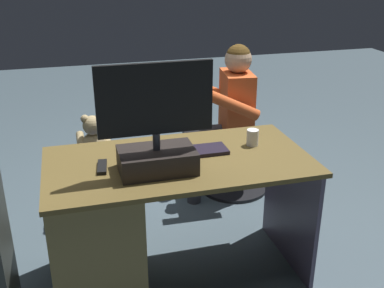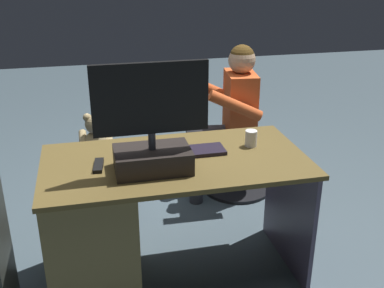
# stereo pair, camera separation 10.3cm
# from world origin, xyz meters

# --- Properties ---
(ground_plane) EXTENTS (10.00, 10.00, 0.00)m
(ground_plane) POSITION_xyz_m (0.00, 0.00, 0.00)
(ground_plane) COLOR #42535B
(desk) EXTENTS (1.35, 0.70, 0.72)m
(desk) POSITION_xyz_m (0.35, 0.39, 0.39)
(desk) COLOR brown
(desk) RESTS_ON ground_plane
(monitor) EXTENTS (0.54, 0.23, 0.53)m
(monitor) POSITION_xyz_m (0.13, 0.48, 0.88)
(monitor) COLOR black
(monitor) RESTS_ON desk
(keyboard) EXTENTS (0.42, 0.14, 0.02)m
(keyboard) POSITION_xyz_m (-0.06, 0.33, 0.73)
(keyboard) COLOR black
(keyboard) RESTS_ON desk
(computer_mouse) EXTENTS (0.06, 0.10, 0.04)m
(computer_mouse) POSITION_xyz_m (0.21, 0.32, 0.74)
(computer_mouse) COLOR #25272B
(computer_mouse) RESTS_ON desk
(cup) EXTENTS (0.06, 0.06, 0.09)m
(cup) POSITION_xyz_m (-0.44, 0.31, 0.77)
(cup) COLOR white
(cup) RESTS_ON desk
(tv_remote) EXTENTS (0.06, 0.15, 0.02)m
(tv_remote) POSITION_xyz_m (0.39, 0.39, 0.73)
(tv_remote) COLOR black
(tv_remote) RESTS_ON desk
(office_chair_teddy) EXTENTS (0.50, 0.50, 0.44)m
(office_chair_teddy) POSITION_xyz_m (0.38, -0.39, 0.24)
(office_chair_teddy) COLOR black
(office_chair_teddy) RESTS_ON ground_plane
(teddy_bear) EXTENTS (0.22, 0.22, 0.30)m
(teddy_bear) POSITION_xyz_m (0.38, -0.40, 0.57)
(teddy_bear) COLOR tan
(teddy_bear) RESTS_ON office_chair_teddy
(visitor_chair) EXTENTS (0.53, 0.53, 0.44)m
(visitor_chair) POSITION_xyz_m (-0.65, -0.53, 0.24)
(visitor_chair) COLOR black
(visitor_chair) RESTS_ON ground_plane
(person) EXTENTS (0.55, 0.52, 1.11)m
(person) POSITION_xyz_m (-0.57, -0.52, 0.65)
(person) COLOR #DA5928
(person) RESTS_ON ground_plane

